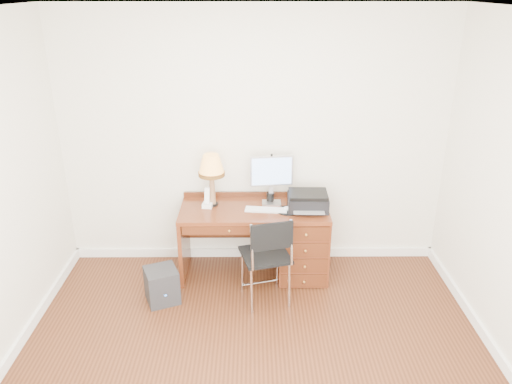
{
  "coord_description": "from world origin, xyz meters",
  "views": [
    {
      "loc": [
        -0.01,
        -3.19,
        2.85
      ],
      "look_at": [
        0.02,
        1.2,
        1.01
      ],
      "focal_mm": 35.0,
      "sensor_mm": 36.0,
      "label": 1
    }
  ],
  "objects_px": {
    "chair": "(266,252)",
    "equipment_box": "(162,285)",
    "printer": "(308,201)",
    "leg_lamp": "(211,168)",
    "phone": "(207,201)",
    "monitor": "(272,174)",
    "desk": "(285,237)"
  },
  "relations": [
    {
      "from": "printer",
      "to": "phone",
      "type": "bearing_deg",
      "value": 178.6
    },
    {
      "from": "desk",
      "to": "chair",
      "type": "relative_size",
      "value": 1.64
    },
    {
      "from": "monitor",
      "to": "equipment_box",
      "type": "relative_size",
      "value": 1.49
    },
    {
      "from": "leg_lamp",
      "to": "equipment_box",
      "type": "bearing_deg",
      "value": -128.08
    },
    {
      "from": "equipment_box",
      "to": "chair",
      "type": "bearing_deg",
      "value": -25.17
    },
    {
      "from": "monitor",
      "to": "chair",
      "type": "bearing_deg",
      "value": -103.4
    },
    {
      "from": "chair",
      "to": "equipment_box",
      "type": "xyz_separation_m",
      "value": [
        -1.0,
        0.05,
        -0.38
      ]
    },
    {
      "from": "desk",
      "to": "phone",
      "type": "bearing_deg",
      "value": 177.94
    },
    {
      "from": "phone",
      "to": "monitor",
      "type": "bearing_deg",
      "value": 16.95
    },
    {
      "from": "monitor",
      "to": "leg_lamp",
      "type": "xyz_separation_m",
      "value": [
        -0.61,
        -0.06,
        0.08
      ]
    },
    {
      "from": "desk",
      "to": "leg_lamp",
      "type": "bearing_deg",
      "value": 173.73
    },
    {
      "from": "printer",
      "to": "phone",
      "type": "height_order",
      "value": "phone"
    },
    {
      "from": "printer",
      "to": "chair",
      "type": "relative_size",
      "value": 0.45
    },
    {
      "from": "leg_lamp",
      "to": "phone",
      "type": "distance_m",
      "value": 0.34
    },
    {
      "from": "printer",
      "to": "chair",
      "type": "xyz_separation_m",
      "value": [
        -0.44,
        -0.54,
        -0.28
      ]
    },
    {
      "from": "printer",
      "to": "equipment_box",
      "type": "xyz_separation_m",
      "value": [
        -1.43,
        -0.49,
        -0.67
      ]
    },
    {
      "from": "desk",
      "to": "phone",
      "type": "distance_m",
      "value": 0.89
    },
    {
      "from": "printer",
      "to": "monitor",
      "type": "bearing_deg",
      "value": 156.97
    },
    {
      "from": "monitor",
      "to": "equipment_box",
      "type": "xyz_separation_m",
      "value": [
        -1.07,
        -0.66,
        -0.9
      ]
    },
    {
      "from": "phone",
      "to": "chair",
      "type": "xyz_separation_m",
      "value": [
        0.58,
        -0.59,
        -0.26
      ]
    },
    {
      "from": "desk",
      "to": "chair",
      "type": "height_order",
      "value": "chair"
    },
    {
      "from": "phone",
      "to": "equipment_box",
      "type": "distance_m",
      "value": 0.94
    },
    {
      "from": "leg_lamp",
      "to": "chair",
      "type": "relative_size",
      "value": 0.59
    },
    {
      "from": "leg_lamp",
      "to": "equipment_box",
      "type": "relative_size",
      "value": 1.59
    },
    {
      "from": "equipment_box",
      "to": "desk",
      "type": "bearing_deg",
      "value": 0.35
    },
    {
      "from": "leg_lamp",
      "to": "chair",
      "type": "height_order",
      "value": "leg_lamp"
    },
    {
      "from": "chair",
      "to": "desk",
      "type": "bearing_deg",
      "value": 54.13
    },
    {
      "from": "printer",
      "to": "leg_lamp",
      "type": "height_order",
      "value": "leg_lamp"
    },
    {
      "from": "printer",
      "to": "phone",
      "type": "relative_size",
      "value": 1.93
    },
    {
      "from": "chair",
      "to": "equipment_box",
      "type": "height_order",
      "value": "chair"
    },
    {
      "from": "chair",
      "to": "equipment_box",
      "type": "bearing_deg",
      "value": 162.79
    },
    {
      "from": "desk",
      "to": "equipment_box",
      "type": "relative_size",
      "value": 4.4
    }
  ]
}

